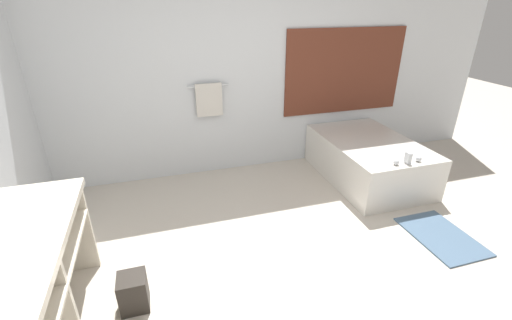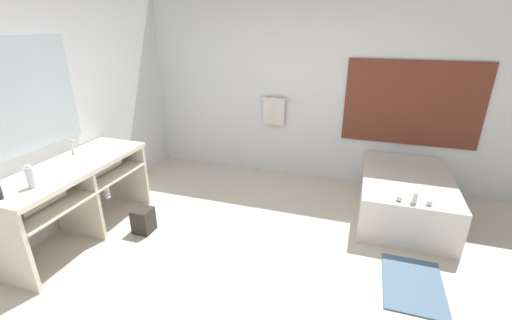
# 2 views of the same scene
# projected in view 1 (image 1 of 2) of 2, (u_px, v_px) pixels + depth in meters

# --- Properties ---
(ground_plane) EXTENTS (16.00, 16.00, 0.00)m
(ground_plane) POSITION_uv_depth(u_px,v_px,m) (298.00, 283.00, 2.78)
(ground_plane) COLOR beige
(ground_plane) RESTS_ON ground
(wall_back_with_blinds) EXTENTS (7.40, 0.13, 2.70)m
(wall_back_with_blinds) POSITION_uv_depth(u_px,v_px,m) (235.00, 67.00, 4.15)
(wall_back_with_blinds) COLOR silver
(wall_back_with_blinds) RESTS_ON ground_plane
(vanity_counter) EXTENTS (0.66, 1.69, 0.84)m
(vanity_counter) POSITION_uv_depth(u_px,v_px,m) (8.00, 286.00, 1.93)
(vanity_counter) COLOR beige
(vanity_counter) RESTS_ON ground_plane
(bathtub) EXTENTS (1.01, 1.53, 0.63)m
(bathtub) POSITION_uv_depth(u_px,v_px,m) (368.00, 158.00, 4.29)
(bathtub) COLOR silver
(bathtub) RESTS_ON ground_plane
(waste_bin) EXTENTS (0.20, 0.20, 0.28)m
(waste_bin) POSITION_uv_depth(u_px,v_px,m) (133.00, 292.00, 2.51)
(waste_bin) COLOR #2D2823
(waste_bin) RESTS_ON ground_plane
(bath_mat) EXTENTS (0.52, 0.76, 0.02)m
(bath_mat) POSITION_uv_depth(u_px,v_px,m) (441.00, 236.00, 3.31)
(bath_mat) COLOR slate
(bath_mat) RESTS_ON ground_plane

